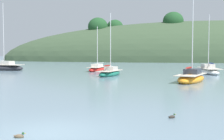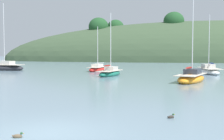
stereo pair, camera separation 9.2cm
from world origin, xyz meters
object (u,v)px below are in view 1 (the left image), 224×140
Objects in this scene: sailboat_orange_cutter at (209,71)px; duck_lead at (172,117)px; sailboat_yellow_far at (98,69)px; sailboat_navy_dinghy at (110,73)px; duck_lone_left at (19,136)px; sailboat_blue_center at (191,78)px; sailboat_black_sloop at (3,67)px.

sailboat_orange_cutter is 30.76m from duck_lead.
sailboat_yellow_far is 0.89× the size of sailboat_navy_dinghy.
sailboat_orange_cutter reaches higher than duck_lone_left.
duck_lone_left is at bearing -145.26° from duck_lead.
sailboat_orange_cutter is 14.59m from sailboat_navy_dinghy.
sailboat_blue_center is at bearing 67.47° from duck_lone_left.
sailboat_navy_dinghy is (-13.56, -5.39, -0.05)m from sailboat_orange_cutter.
duck_lead is (9.34, -33.79, -0.30)m from sailboat_yellow_far.
sailboat_blue_center is 11.65m from sailboat_navy_dinghy.
sailboat_navy_dinghy is at bearing 90.99° from duck_lone_left.
sailboat_black_sloop reaches higher than sailboat_yellow_far.
sailboat_black_sloop is 1.39× the size of sailboat_navy_dinghy.
duck_lone_left is 6.91m from duck_lead.
sailboat_navy_dinghy reaches higher than duck_lead.
sailboat_yellow_far is at bearing 95.55° from duck_lone_left.
sailboat_yellow_far is at bearing -1.45° from sailboat_black_sloop.
sailboat_black_sloop is at bearing 127.26° from duck_lead.
sailboat_orange_cutter is at bearing 71.39° from sailboat_blue_center.
sailboat_yellow_far is at bearing 166.78° from sailboat_orange_cutter.
sailboat_blue_center is 17.97m from duck_lead.
sailboat_yellow_far is 35.06m from duck_lead.
duck_lead is at bearing -52.74° from sailboat_black_sloop.
sailboat_black_sloop is at bearing 153.87° from sailboat_navy_dinghy.
sailboat_navy_dinghy is (3.17, -9.32, 0.01)m from sailboat_yellow_far.
sailboat_yellow_far is 17.19m from sailboat_orange_cutter.
duck_lone_left is at bearing -112.53° from sailboat_blue_center.
sailboat_navy_dinghy is (19.86, -9.74, -0.10)m from sailboat_black_sloop.
sailboat_navy_dinghy is 21.52× the size of duck_lead.
sailboat_blue_center is at bearing 79.48° from duck_lead.
sailboat_black_sloop is 43.23m from duck_lone_left.
sailboat_blue_center reaches higher than duck_lead.
sailboat_navy_dinghy is at bearing -26.13° from sailboat_black_sloop.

